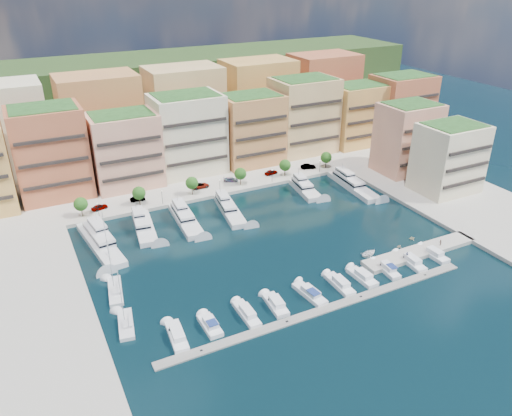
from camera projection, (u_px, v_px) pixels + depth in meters
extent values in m
plane|color=black|center=(269.00, 241.00, 126.89)|extent=(400.00, 400.00, 0.00)
cube|color=#9E998E|center=(186.00, 163.00, 176.49)|extent=(220.00, 64.00, 2.00)
cube|color=#9E998E|center=(468.00, 205.00, 145.70)|extent=(34.00, 76.00, 2.00)
cube|color=#9E998E|center=(3.00, 333.00, 95.29)|extent=(34.00, 76.00, 2.00)
cube|color=#203716|center=(148.00, 127.00, 214.88)|extent=(240.00, 40.00, 58.00)
cube|color=gray|center=(325.00, 310.00, 101.68)|extent=(72.00, 2.20, 0.35)
cube|color=#9E998E|center=(419.00, 253.00, 121.49)|extent=(32.00, 5.00, 2.00)
cube|color=#B8613D|center=(51.00, 153.00, 144.42)|extent=(20.00, 16.00, 26.00)
cube|color=black|center=(54.00, 163.00, 137.82)|extent=(18.40, 0.50, 0.90)
cube|color=#21491D|center=(42.00, 108.00, 138.50)|extent=(17.60, 14.08, 0.80)
cube|color=#F2A887|center=(125.00, 151.00, 152.24)|extent=(20.00, 15.00, 22.00)
cube|color=black|center=(132.00, 159.00, 146.04)|extent=(18.40, 0.50, 0.90)
cube|color=#21491D|center=(121.00, 114.00, 147.21)|extent=(17.60, 13.20, 0.80)
cube|color=#F6EABE|center=(188.00, 135.00, 161.72)|extent=(22.00, 16.00, 25.00)
cube|color=black|center=(197.00, 142.00, 155.12)|extent=(20.24, 0.50, 0.90)
cube|color=#21491D|center=(185.00, 95.00, 156.02)|extent=(19.36, 14.08, 0.80)
cube|color=#C47949|center=(251.00, 130.00, 169.50)|extent=(20.00, 15.00, 23.00)
cube|color=black|center=(262.00, 137.00, 163.30)|extent=(18.40, 0.50, 0.90)
cube|color=#21491D|center=(251.00, 95.00, 164.25)|extent=(17.60, 13.20, 0.80)
cube|color=#EFBE7E|center=(303.00, 116.00, 179.39)|extent=(22.00, 16.00, 26.00)
cube|color=black|center=(316.00, 122.00, 172.79)|extent=(20.24, 0.50, 0.90)
cube|color=#21491D|center=(305.00, 79.00, 173.47)|extent=(19.36, 14.08, 0.80)
cube|color=#E7B354|center=(356.00, 116.00, 187.61)|extent=(20.00, 15.00, 22.00)
cube|color=black|center=(369.00, 121.00, 181.41)|extent=(18.40, 0.50, 0.90)
cube|color=#21491D|center=(358.00, 85.00, 182.58)|extent=(17.60, 13.20, 0.80)
cube|color=#B8613D|center=(401.00, 108.00, 193.70)|extent=(22.00, 16.00, 24.00)
cube|color=black|center=(416.00, 113.00, 187.10)|extent=(20.24, 0.50, 0.90)
cube|color=#21491D|center=(405.00, 76.00, 188.23)|extent=(19.36, 14.08, 0.80)
cube|color=#F2A887|center=(407.00, 139.00, 162.80)|extent=(18.00, 14.00, 22.00)
cube|color=black|center=(423.00, 145.00, 157.00)|extent=(16.56, 0.50, 0.90)
cube|color=#21491D|center=(412.00, 104.00, 157.77)|extent=(15.84, 12.32, 0.80)
cube|color=#F6EABE|center=(448.00, 159.00, 148.85)|extent=(18.00, 14.00, 20.00)
cube|color=black|center=(468.00, 167.00, 143.05)|extent=(16.56, 0.50, 0.90)
cube|color=#21491D|center=(455.00, 125.00, 144.26)|extent=(15.84, 12.32, 0.80)
cube|color=#F6EABE|center=(4.00, 131.00, 156.66)|extent=(26.00, 18.00, 30.00)
cube|color=#C47949|center=(101.00, 119.00, 168.86)|extent=(26.00, 18.00, 30.00)
cube|color=#EFBE7E|center=(185.00, 109.00, 181.06)|extent=(26.00, 18.00, 30.00)
cube|color=#E7B354|center=(258.00, 100.00, 193.25)|extent=(26.00, 18.00, 30.00)
cube|color=#B8613D|center=(323.00, 91.00, 205.45)|extent=(26.00, 18.00, 30.00)
cylinder|color=#473323|center=(82.00, 212.00, 136.32)|extent=(0.24, 0.24, 3.00)
sphere|color=#1B4413|center=(81.00, 204.00, 135.33)|extent=(3.80, 3.80, 3.80)
cylinder|color=#473323|center=(140.00, 200.00, 142.83)|extent=(0.24, 0.24, 3.00)
sphere|color=#1B4413|center=(139.00, 193.00, 141.84)|extent=(3.80, 3.80, 3.80)
cylinder|color=#473323|center=(192.00, 190.00, 149.33)|extent=(0.24, 0.24, 3.00)
sphere|color=#1B4413|center=(192.00, 183.00, 148.34)|extent=(3.80, 3.80, 3.80)
cylinder|color=#473323|center=(240.00, 180.00, 155.84)|extent=(0.24, 0.24, 3.00)
sphere|color=#1B4413|center=(240.00, 174.00, 154.85)|extent=(3.80, 3.80, 3.80)
cylinder|color=#473323|center=(285.00, 172.00, 162.35)|extent=(0.24, 0.24, 3.00)
sphere|color=#1B4413|center=(285.00, 165.00, 161.35)|extent=(3.80, 3.80, 3.80)
cylinder|color=#473323|center=(326.00, 164.00, 168.85)|extent=(0.24, 0.24, 3.00)
sphere|color=#1B4413|center=(326.00, 157.00, 167.86)|extent=(3.80, 3.80, 3.80)
cylinder|color=black|center=(98.00, 210.00, 135.89)|extent=(0.10, 0.10, 4.00)
sphere|color=#FFF2CC|center=(97.00, 203.00, 134.98)|extent=(0.30, 0.30, 0.30)
cylinder|color=black|center=(162.00, 198.00, 143.21)|extent=(0.10, 0.10, 4.00)
sphere|color=#FFF2CC|center=(162.00, 191.00, 142.30)|extent=(0.30, 0.30, 0.30)
cylinder|color=black|center=(220.00, 186.00, 150.53)|extent=(0.10, 0.10, 4.00)
sphere|color=#FFF2CC|center=(220.00, 180.00, 149.62)|extent=(0.30, 0.30, 0.30)
cylinder|color=black|center=(272.00, 176.00, 157.85)|extent=(0.10, 0.10, 4.00)
sphere|color=#FFF2CC|center=(272.00, 170.00, 156.94)|extent=(0.30, 0.30, 0.30)
cylinder|color=black|center=(320.00, 166.00, 165.16)|extent=(0.10, 0.10, 4.00)
sphere|color=#FFF2CC|center=(320.00, 161.00, 164.26)|extent=(0.30, 0.30, 0.30)
cube|color=silver|center=(101.00, 245.00, 124.16)|extent=(7.86, 25.57, 2.30)
cube|color=silver|center=(98.00, 234.00, 125.27)|extent=(5.67, 14.22, 1.80)
cube|color=black|center=(98.00, 234.00, 125.27)|extent=(5.74, 14.28, 0.55)
cube|color=silver|center=(95.00, 225.00, 126.17)|extent=(3.85, 7.84, 1.40)
cylinder|color=#B2B2B7|center=(93.00, 217.00, 126.68)|extent=(0.14, 0.14, 1.80)
cube|color=silver|center=(145.00, 229.00, 131.67)|extent=(7.08, 19.05, 2.30)
cube|color=silver|center=(142.00, 220.00, 132.25)|extent=(5.13, 10.65, 1.80)
cube|color=black|center=(142.00, 220.00, 132.25)|extent=(5.20, 10.71, 0.55)
cube|color=silver|center=(140.00, 212.00, 132.74)|extent=(3.50, 5.90, 1.40)
cylinder|color=#B2B2B7|center=(138.00, 205.00, 132.92)|extent=(0.14, 0.14, 1.80)
cube|color=black|center=(145.00, 231.00, 131.87)|extent=(7.14, 19.11, 0.35)
cube|color=silver|center=(186.00, 222.00, 135.51)|extent=(6.11, 20.69, 2.30)
cube|color=silver|center=(183.00, 212.00, 136.24)|extent=(4.62, 11.47, 1.80)
cube|color=black|center=(183.00, 212.00, 136.24)|extent=(4.69, 11.53, 0.55)
cube|color=silver|center=(181.00, 204.00, 136.84)|extent=(3.23, 6.31, 1.40)
cylinder|color=#B2B2B7|center=(179.00, 198.00, 137.11)|extent=(0.14, 0.14, 1.80)
cube|color=silver|center=(230.00, 212.00, 140.92)|extent=(7.35, 20.65, 2.30)
cube|color=silver|center=(227.00, 203.00, 141.63)|extent=(5.20, 11.53, 1.80)
cube|color=black|center=(227.00, 203.00, 141.63)|extent=(5.27, 11.60, 0.55)
cube|color=silver|center=(224.00, 195.00, 142.22)|extent=(3.49, 6.39, 1.40)
cylinder|color=#B2B2B7|center=(222.00, 189.00, 142.49)|extent=(0.14, 0.14, 1.80)
cube|color=silver|center=(305.00, 191.00, 153.73)|extent=(6.82, 15.78, 2.30)
cube|color=silver|center=(303.00, 183.00, 154.05)|extent=(5.00, 8.86, 1.80)
cube|color=black|center=(303.00, 183.00, 154.05)|extent=(5.07, 8.93, 0.55)
cube|color=silver|center=(301.00, 177.00, 154.32)|extent=(3.44, 4.94, 1.40)
cylinder|color=#B2B2B7|center=(300.00, 171.00, 154.35)|extent=(0.14, 0.14, 1.80)
cube|color=silver|center=(353.00, 187.00, 156.44)|extent=(6.86, 24.04, 2.30)
cube|color=silver|center=(349.00, 179.00, 157.44)|extent=(5.08, 13.34, 1.80)
cube|color=black|center=(349.00, 179.00, 157.44)|extent=(5.15, 13.40, 0.55)
cube|color=silver|center=(346.00, 172.00, 158.25)|extent=(3.51, 7.34, 1.40)
cylinder|color=#B2B2B7|center=(344.00, 166.00, 158.68)|extent=(0.14, 0.14, 1.80)
cube|color=white|center=(177.00, 337.00, 93.86)|extent=(3.56, 9.13, 1.40)
cube|color=white|center=(177.00, 333.00, 92.93)|extent=(2.53, 4.46, 1.10)
cube|color=black|center=(174.00, 329.00, 94.47)|extent=(1.98, 0.28, 0.55)
cube|color=white|center=(210.00, 327.00, 96.60)|extent=(2.81, 7.17, 1.40)
cube|color=white|center=(210.00, 322.00, 95.74)|extent=(2.18, 3.45, 1.10)
cube|color=black|center=(208.00, 319.00, 96.99)|extent=(1.98, 0.12, 0.55)
cube|color=navy|center=(212.00, 323.00, 94.73)|extent=(1.95, 2.16, 0.12)
cube|color=white|center=(247.00, 315.00, 99.80)|extent=(2.56, 9.00, 1.40)
cube|color=white|center=(247.00, 311.00, 98.87)|extent=(1.98, 4.33, 1.10)
cube|color=black|center=(244.00, 307.00, 100.42)|extent=(1.79, 0.12, 0.55)
cube|color=white|center=(276.00, 306.00, 102.50)|extent=(3.42, 8.12, 1.40)
cube|color=white|center=(277.00, 302.00, 101.61)|extent=(2.47, 3.97, 1.10)
cube|color=black|center=(273.00, 298.00, 102.99)|extent=(2.01, 0.26, 0.55)
cube|color=white|center=(309.00, 295.00, 105.85)|extent=(3.62, 9.41, 1.40)
cube|color=white|center=(311.00, 291.00, 104.91)|extent=(2.53, 4.60, 1.10)
cube|color=black|center=(306.00, 287.00, 106.49)|extent=(1.91, 0.30, 0.55)
cube|color=navy|center=(314.00, 292.00, 103.69)|extent=(2.14, 2.94, 0.12)
cube|color=white|center=(339.00, 285.00, 109.00)|extent=(2.91, 8.84, 1.40)
cube|color=white|center=(341.00, 281.00, 108.07)|extent=(2.19, 4.26, 1.10)
cube|color=black|center=(336.00, 278.00, 109.58)|extent=(1.91, 0.16, 0.55)
cube|color=white|center=(362.00, 278.00, 111.51)|extent=(3.09, 8.09, 1.40)
cube|color=white|center=(364.00, 274.00, 110.61)|extent=(2.34, 3.91, 1.10)
cube|color=black|center=(359.00, 271.00, 112.00)|extent=(2.05, 0.16, 0.55)
cube|color=white|center=(386.00, 270.00, 114.33)|extent=(3.10, 8.16, 1.40)
cube|color=white|center=(388.00, 266.00, 113.44)|extent=(2.20, 3.98, 1.10)
cube|color=black|center=(384.00, 264.00, 114.82)|extent=(1.72, 0.25, 0.55)
cube|color=navy|center=(392.00, 266.00, 112.34)|extent=(1.88, 2.53, 0.12)
cube|color=white|center=(410.00, 263.00, 117.25)|extent=(3.20, 8.99, 1.40)
cube|color=white|center=(412.00, 259.00, 116.33)|extent=(2.33, 4.37, 1.10)
cube|color=black|center=(407.00, 256.00, 117.85)|extent=(1.90, 0.22, 0.55)
cube|color=white|center=(433.00, 255.00, 120.16)|extent=(2.94, 8.15, 1.40)
cube|color=white|center=(435.00, 251.00, 119.27)|extent=(2.22, 3.94, 1.10)
cube|color=black|center=(430.00, 249.00, 120.67)|extent=(1.94, 0.16, 0.55)
cube|color=silver|center=(109.00, 259.00, 118.71)|extent=(4.13, 9.48, 1.20)
cube|color=silver|center=(110.00, 258.00, 117.58)|extent=(1.97, 2.52, 0.60)
cylinder|color=#B2B2B7|center=(105.00, 234.00, 116.17)|extent=(0.14, 0.14, 12.00)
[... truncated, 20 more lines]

